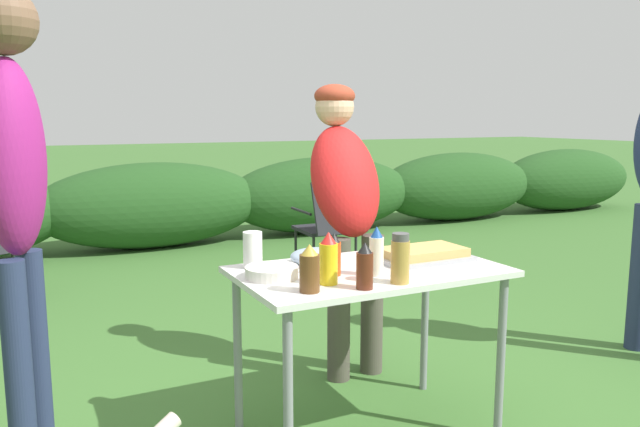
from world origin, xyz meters
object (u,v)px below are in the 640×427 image
(hot_sauce_bottle, at_px, (334,255))
(standing_person_in_navy_coat, at_px, (14,181))
(folding_table, at_px, (369,286))
(camp_chair_green_behind_table, at_px, (331,222))
(mixing_bowl, at_px, (316,256))
(paper_cup_stack, at_px, (253,250))
(spice_jar, at_px, (400,259))
(mustard_bottle, at_px, (328,259))
(food_tray, at_px, (422,254))
(beer_bottle, at_px, (310,269))
(standing_person_in_dark_puffer, at_px, (346,197))
(plate_stack, at_px, (272,272))
(bbq_sauce_bottle, at_px, (365,267))
(mayo_bottle, at_px, (376,252))

(hot_sauce_bottle, distance_m, standing_person_in_navy_coat, 1.21)
(folding_table, distance_m, camp_chair_green_behind_table, 2.77)
(mixing_bowl, relative_size, paper_cup_stack, 1.47)
(spice_jar, bearing_deg, mustard_bottle, 156.25)
(hot_sauce_bottle, relative_size, standing_person_in_navy_coat, 0.09)
(paper_cup_stack, xyz_separation_m, mustard_bottle, (0.17, -0.37, 0.02))
(folding_table, distance_m, spice_jar, 0.30)
(food_tray, height_order, camp_chair_green_behind_table, camp_chair_green_behind_table)
(food_tray, relative_size, paper_cup_stack, 2.69)
(beer_bottle, bearing_deg, camp_chair_green_behind_table, 61.12)
(spice_jar, xyz_separation_m, standing_person_in_dark_puffer, (0.28, 0.93, 0.12))
(mixing_bowl, bearing_deg, standing_person_in_dark_puffer, 50.29)
(plate_stack, relative_size, camp_chair_green_behind_table, 0.25)
(food_tray, distance_m, mixing_bowl, 0.47)
(mixing_bowl, bearing_deg, bbq_sauce_bottle, -91.47)
(beer_bottle, xyz_separation_m, hot_sauce_bottle, (0.19, 0.17, -0.00))
(food_tray, height_order, paper_cup_stack, paper_cup_stack)
(folding_table, bearing_deg, spice_jar, -93.32)
(folding_table, xyz_separation_m, hot_sauce_bottle, (-0.18, -0.03, 0.16))
(hot_sauce_bottle, bearing_deg, mixing_bowl, 84.43)
(standing_person_in_dark_puffer, xyz_separation_m, standing_person_in_navy_coat, (-1.56, -0.39, 0.19))
(food_tray, xyz_separation_m, hot_sauce_bottle, (-0.47, -0.06, 0.06))
(food_tray, relative_size, mayo_bottle, 2.06)
(paper_cup_stack, bearing_deg, food_tray, -15.89)
(mixing_bowl, bearing_deg, mustard_bottle, -107.96)
(folding_table, bearing_deg, paper_cup_stack, 151.84)
(mayo_bottle, bearing_deg, hot_sauce_bottle, 151.81)
(beer_bottle, bearing_deg, mixing_bowl, 60.56)
(spice_jar, xyz_separation_m, hot_sauce_bottle, (-0.17, 0.22, -0.01))
(mixing_bowl, relative_size, hot_sauce_bottle, 1.30)
(paper_cup_stack, xyz_separation_m, camp_chair_green_behind_table, (1.56, 2.30, -0.35))
(spice_jar, xyz_separation_m, bbq_sauce_bottle, (-0.16, -0.01, -0.01))
(spice_jar, bearing_deg, standing_person_in_dark_puffer, 73.45)
(plate_stack, xyz_separation_m, standing_person_in_dark_puffer, (0.68, 0.64, 0.19))
(plate_stack, bearing_deg, food_tray, -1.19)
(standing_person_in_navy_coat, bearing_deg, mustard_bottle, -89.76)
(mayo_bottle, bearing_deg, paper_cup_stack, 139.11)
(spice_jar, distance_m, bbq_sauce_bottle, 0.16)
(mixing_bowl, xyz_separation_m, camp_chair_green_behind_table, (1.30, 2.36, -0.31))
(folding_table, relative_size, mayo_bottle, 5.53)
(spice_jar, distance_m, camp_chair_green_behind_table, 3.02)
(mayo_bottle, relative_size, camp_chair_green_behind_table, 0.24)
(spice_jar, distance_m, standing_person_in_navy_coat, 1.43)
(spice_jar, xyz_separation_m, mustard_bottle, (-0.25, 0.11, 0.00))
(mixing_bowl, distance_m, spice_jar, 0.44)
(plate_stack, bearing_deg, mayo_bottle, -21.48)
(folding_table, bearing_deg, standing_person_in_dark_puffer, 68.96)
(plate_stack, height_order, camp_chair_green_behind_table, camp_chair_green_behind_table)
(mustard_bottle, height_order, standing_person_in_navy_coat, standing_person_in_navy_coat)
(bbq_sauce_bottle, distance_m, camp_chair_green_behind_table, 3.10)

